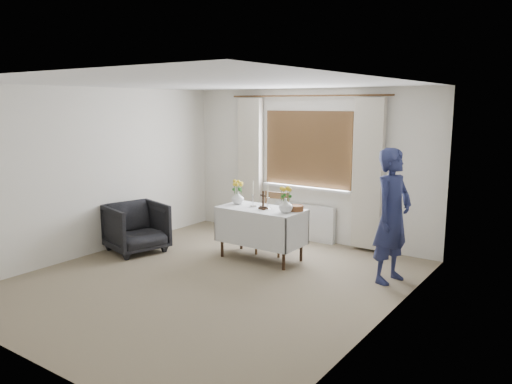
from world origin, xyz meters
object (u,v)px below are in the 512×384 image
Objects in this scene: armchair at (136,228)px; flower_vase_left at (238,198)px; wooden_chair at (272,223)px; person at (392,216)px; wooden_cross at (263,200)px; flower_vase_right at (286,205)px; altar_table at (261,234)px.

armchair is 4.29× the size of flower_vase_left.
person is at bearing -15.10° from wooden_chair.
person is at bearing -59.63° from armchair.
wooden_chair is at bearing 121.26° from wooden_cross.
wooden_chair is at bearing 140.77° from flower_vase_right.
flower_vase_left is at bearing -172.63° from wooden_cross.
person reaches higher than armchair.
flower_vase_left reaches higher than altar_table.
person is 6.49× the size of wooden_cross.
wooden_cross is at bearing 108.90° from person.
flower_vase_left is (-2.35, -0.13, 0.00)m from person.
altar_table is 1.95m from person.
altar_table is at bearing -50.59° from armchair.
wooden_chair is 2.09m from armchair.
armchair is at bearing 116.83° from person.
flower_vase_left is (-0.43, -0.29, 0.40)m from wooden_chair.
person reaches higher than wooden_chair.
wooden_cross is (1.85, 0.75, 0.52)m from armchair.
flower_vase_right reaches higher than altar_table.
flower_vase_right is (-1.44, -0.23, 0.00)m from person.
altar_table is at bearing 165.01° from wooden_cross.
altar_table is 1.34× the size of wooden_chair.
wooden_chair is 0.73m from flower_vase_right.
altar_table is 1.95m from armchair.
wooden_cross is (0.06, -0.04, 0.51)m from altar_table.
person reaches higher than flower_vase_right.
wooden_chair is 3.49× the size of wooden_cross.
altar_table is 0.72× the size of person.
altar_table is at bearing -94.70° from wooden_chair.
wooden_chair is 0.66m from flower_vase_left.
wooden_cross is 0.38m from flower_vase_right.
wooden_chair is at bearing 95.53° from altar_table.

